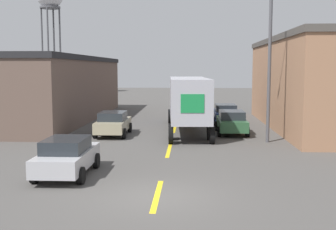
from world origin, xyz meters
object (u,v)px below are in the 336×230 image
parked_car_left_near (67,156)px  parked_car_right_mid (232,122)px  street_lamp (266,57)px  parked_car_left_far (113,123)px  parked_car_right_far (225,114)px  semi_truck (187,99)px

parked_car_left_near → parked_car_right_mid: size_ratio=1.00×
parked_car_left_near → street_lamp: street_lamp is taller
parked_car_left_far → parked_car_right_far: bearing=38.2°
parked_car_right_mid → street_lamp: (1.61, -3.14, 4.23)m
semi_truck → parked_car_left_near: bearing=-113.9°
semi_truck → street_lamp: (4.59, -4.43, 2.79)m
parked_car_right_far → parked_car_right_mid: same height
parked_car_left_near → street_lamp: size_ratio=0.48×
parked_car_left_near → parked_car_right_mid: same height
parked_car_right_far → street_lamp: street_lamp is taller
semi_truck → street_lamp: bearing=-47.1°
parked_car_left_far → street_lamp: (9.43, -2.04, 4.23)m
parked_car_left_near → parked_car_right_far: bearing=64.7°
parked_car_left_near → semi_truck: bearing=69.3°
parked_car_left_near → parked_car_right_far: size_ratio=1.00×
semi_truck → street_lamp: street_lamp is taller
parked_car_left_near → parked_car_left_far: bearing=90.0°
parked_car_left_near → street_lamp: bearing=41.5°
semi_truck → parked_car_left_far: semi_truck is taller
semi_truck → parked_car_left_near: semi_truck is taller
street_lamp → semi_truck: bearing=136.0°
parked_car_right_mid → street_lamp: size_ratio=0.48×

